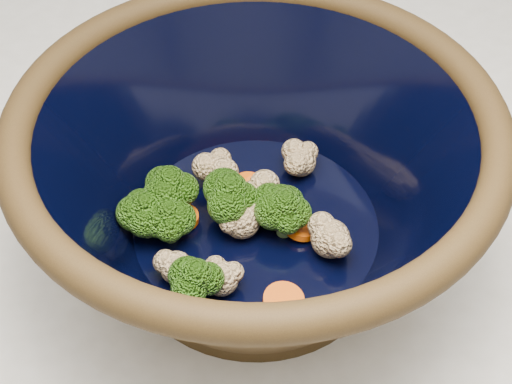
# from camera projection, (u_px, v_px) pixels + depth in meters

# --- Properties ---
(mixing_bowl) EXTENTS (0.39, 0.39, 0.16)m
(mixing_bowl) POSITION_uv_depth(u_px,v_px,m) (256.00, 178.00, 0.56)
(mixing_bowl) COLOR black
(mixing_bowl) RESTS_ON counter
(vegetable_pile) EXTENTS (0.18, 0.17, 0.06)m
(vegetable_pile) POSITION_uv_depth(u_px,v_px,m) (227.00, 212.00, 0.58)
(vegetable_pile) COLOR #608442
(vegetable_pile) RESTS_ON mixing_bowl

